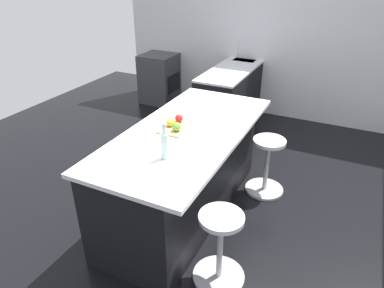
% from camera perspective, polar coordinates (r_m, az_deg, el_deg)
% --- Properties ---
extents(ground_plane, '(7.82, 7.82, 0.00)m').
position_cam_1_polar(ground_plane, '(3.91, -0.49, -10.09)').
color(ground_plane, black).
extents(interior_partition_left, '(0.12, 5.21, 2.65)m').
position_cam_1_polar(interior_partition_left, '(6.02, 12.85, 16.89)').
color(interior_partition_left, silver).
rests_on(interior_partition_left, ground_plane).
extents(sink_cabinet, '(2.40, 0.60, 1.20)m').
position_cam_1_polar(sink_cabinet, '(6.02, 7.64, 8.83)').
color(sink_cabinet, black).
rests_on(sink_cabinet, ground_plane).
extents(oven_range, '(0.60, 0.61, 0.89)m').
position_cam_1_polar(oven_range, '(6.64, -5.30, 10.59)').
color(oven_range, '#38383D').
rests_on(oven_range, ground_plane).
extents(kitchen_island, '(2.24, 1.03, 0.96)m').
position_cam_1_polar(kitchen_island, '(3.61, -1.39, -4.32)').
color(kitchen_island, black).
rests_on(kitchen_island, ground_plane).
extents(stool_by_window, '(0.44, 0.44, 0.67)m').
position_cam_1_polar(stool_by_window, '(4.07, 12.03, -3.74)').
color(stool_by_window, '#B7B7BC').
rests_on(stool_by_window, ground_plane).
extents(stool_middle, '(0.44, 0.44, 0.67)m').
position_cam_1_polar(stool_middle, '(2.98, 4.55, -16.81)').
color(stool_middle, '#B7B7BC').
rests_on(stool_middle, ground_plane).
extents(cutting_board, '(0.36, 0.24, 0.02)m').
position_cam_1_polar(cutting_board, '(3.38, -2.56, 2.67)').
color(cutting_board, tan).
rests_on(cutting_board, kitchen_island).
extents(apple_yellow, '(0.08, 0.08, 0.08)m').
position_cam_1_polar(apple_yellow, '(3.37, -3.57, 3.52)').
color(apple_yellow, gold).
rests_on(apple_yellow, cutting_board).
extents(apple_green, '(0.09, 0.09, 0.09)m').
position_cam_1_polar(apple_green, '(3.27, -2.55, 2.84)').
color(apple_green, '#609E2D').
rests_on(apple_green, cutting_board).
extents(apple_red, '(0.08, 0.08, 0.08)m').
position_cam_1_polar(apple_red, '(3.46, -2.14, 4.22)').
color(apple_red, red).
rests_on(apple_red, cutting_board).
extents(water_bottle, '(0.06, 0.06, 0.31)m').
position_cam_1_polar(water_bottle, '(2.83, -4.50, -0.17)').
color(water_bottle, silver).
rests_on(water_bottle, kitchen_island).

